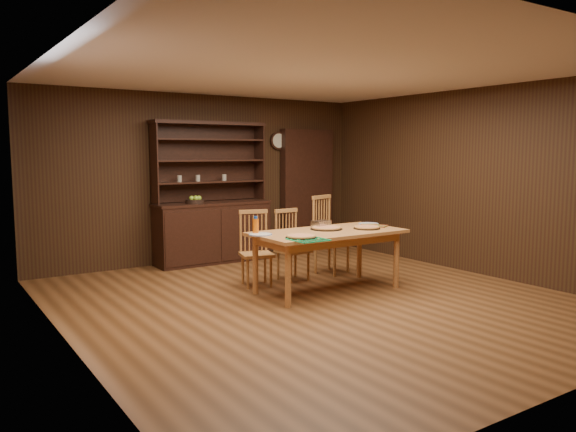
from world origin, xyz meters
TOP-DOWN VIEW (x-y plane):
  - floor at (0.00, 0.00)m, footprint 6.00×6.00m
  - room_shell at (0.00, 0.00)m, footprint 6.00×6.00m
  - china_hutch at (-0.00, 2.75)m, footprint 1.84×0.52m
  - doorway at (1.90, 2.90)m, footprint 1.00×0.18m
  - wall_clock at (1.35, 2.96)m, footprint 0.30×0.05m
  - dining_table at (0.37, 0.30)m, footprint 1.87×0.93m
  - chair_left at (-0.21, 1.08)m, footprint 0.49×0.47m
  - chair_center at (0.34, 1.10)m, footprint 0.41×0.40m
  - chair_right at (1.02, 1.16)m, footprint 0.56×0.55m
  - pizza_left at (-0.23, 0.02)m, footprint 0.36×0.36m
  - pizza_right at (0.89, 0.18)m, footprint 0.33×0.33m
  - pizza_center at (0.43, 0.41)m, footprint 0.40×0.40m
  - cooling_rack at (-0.25, -0.15)m, footprint 0.42×0.42m
  - plate_left at (-0.50, 0.45)m, footprint 0.28×0.28m
  - plate_right at (1.20, 0.49)m, footprint 0.27×0.27m
  - foil_dish at (0.49, 0.60)m, footprint 0.24×0.19m
  - juice_bottle at (-0.51, 0.56)m, footprint 0.07×0.07m
  - pot_holder_a at (1.16, 0.25)m, footprint 0.27×0.27m
  - pot_holder_b at (1.12, 0.35)m, footprint 0.29×0.29m
  - fruit_bowl at (-0.31, 2.69)m, footprint 0.28×0.28m

SIDE VIEW (x-z plane):
  - floor at x=0.00m, z-range 0.00..0.00m
  - chair_center at x=0.34m, z-range 0.03..0.98m
  - chair_left at x=-0.21m, z-range 0.03..0.99m
  - chair_right at x=1.02m, z-range 0.03..1.13m
  - china_hutch at x=0.00m, z-range -0.49..1.68m
  - dining_table at x=0.37m, z-range 0.29..1.04m
  - pot_holder_a at x=1.16m, z-range 0.75..0.76m
  - cooling_rack at x=-0.25m, z-range 0.75..0.77m
  - pot_holder_b at x=1.12m, z-range 0.75..0.77m
  - plate_left at x=-0.50m, z-range 0.75..0.77m
  - plate_right at x=1.20m, z-range 0.75..0.77m
  - pizza_center at x=0.43m, z-range 0.75..0.79m
  - pizza_left at x=-0.23m, z-range 0.75..0.79m
  - pizza_right at x=0.89m, z-range 0.75..0.79m
  - foil_dish at x=0.49m, z-range 0.75..0.84m
  - juice_bottle at x=-0.51m, z-range 0.74..0.95m
  - fruit_bowl at x=-0.31m, z-range 0.92..1.04m
  - doorway at x=1.90m, z-range 0.00..2.10m
  - room_shell at x=0.00m, z-range -1.42..4.58m
  - wall_clock at x=1.35m, z-range 1.75..2.05m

